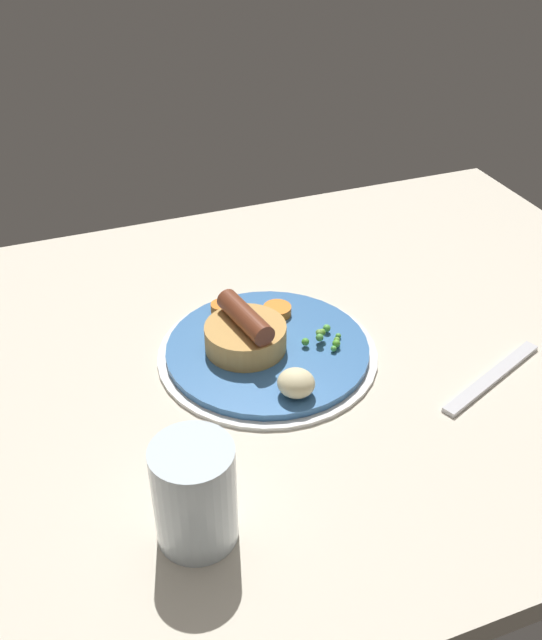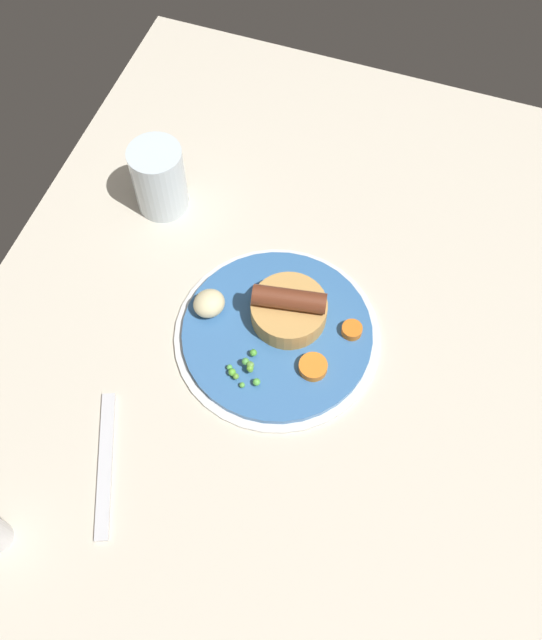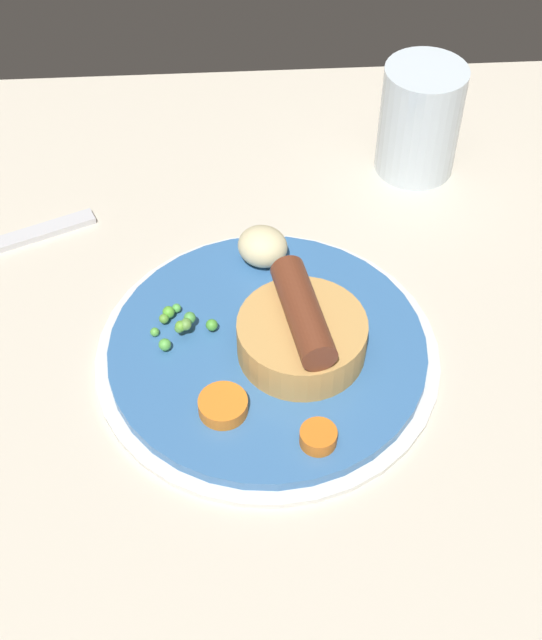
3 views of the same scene
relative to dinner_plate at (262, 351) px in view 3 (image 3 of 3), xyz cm
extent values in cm
cube|color=beige|center=(2.45, 0.17, -2.07)|extent=(110.00, 80.00, 3.00)
cylinder|color=silver|center=(0.00, 0.00, -0.32)|extent=(26.99, 26.99, 0.50)
cylinder|color=#386BA8|center=(0.00, 0.00, 0.13)|extent=(24.83, 24.83, 1.40)
cylinder|color=tan|center=(-2.57, 0.87, 2.43)|extent=(9.89, 9.89, 3.19)
cylinder|color=#33190C|center=(-2.57, 0.87, 3.87)|extent=(7.92, 7.92, 0.30)
cylinder|color=brown|center=(-2.57, 0.87, 5.35)|extent=(4.29, 9.65, 2.66)
sphere|color=#5DA149|center=(6.78, -1.02, 1.95)|extent=(0.72, 0.72, 0.72)
sphere|color=#62A339|center=(8.01, -2.52, 1.50)|extent=(0.79, 0.79, 0.79)
sphere|color=#67A045|center=(6.24, -1.18, 2.17)|extent=(0.90, 0.90, 0.90)
sphere|color=#54A749|center=(5.94, -1.98, 2.06)|extent=(0.95, 0.95, 0.95)
sphere|color=#5DB635|center=(7.65, -3.16, 1.54)|extent=(0.98, 0.98, 0.98)
sphere|color=#63A13F|center=(6.21, -1.33, 2.18)|extent=(0.83, 0.83, 0.83)
sphere|color=#52AA39|center=(4.26, -1.56, 1.57)|extent=(0.95, 0.95, 0.95)
sphere|color=#5AB648|center=(7.90, 0.15, 1.51)|extent=(0.97, 0.97, 0.97)
sphere|color=#5AB94C|center=(7.05, -3.74, 1.33)|extent=(0.73, 0.73, 0.73)
sphere|color=#66AC35|center=(6.65, -1.13, 2.10)|extent=(0.89, 0.89, 0.89)
sphere|color=#5BAD42|center=(8.74, -1.43, 1.19)|extent=(0.72, 0.72, 0.72)
ellipsoid|color=beige|center=(-0.16, -9.26, 2.43)|extent=(5.69, 5.59, 3.20)
cylinder|color=orange|center=(3.58, 6.15, 1.44)|extent=(5.09, 5.09, 1.21)
cylinder|color=orange|center=(-3.05, 9.30, 1.45)|extent=(3.75, 3.75, 1.24)
cylinder|color=silver|center=(-15.40, -22.63, 4.77)|extent=(7.51, 7.51, 10.68)
camera|label=1|loc=(-24.22, -64.80, 53.37)|focal=40.00mm
camera|label=2|loc=(40.96, 13.62, 82.43)|focal=40.00mm
camera|label=3|loc=(1.99, 44.34, 53.90)|focal=50.00mm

